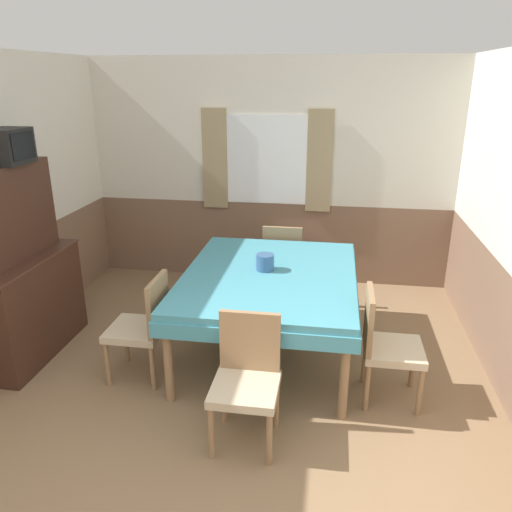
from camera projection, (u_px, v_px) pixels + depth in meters
name	position (u px, v px, depth m)	size (l,w,h in m)	color
wall_back	(270.00, 173.00, 5.84)	(4.62, 0.09, 2.60)	silver
dining_table	(269.00, 284.00, 4.35)	(1.50, 1.89, 0.77)	teal
chair_left_near	(144.00, 324.00, 4.05)	(0.44, 0.44, 0.89)	#93704C
chair_head_window	(283.00, 259.00, 5.49)	(0.44, 0.44, 0.89)	#93704C
chair_right_near	(385.00, 342.00, 3.76)	(0.44, 0.44, 0.89)	#93704C
chair_head_near	(247.00, 376.00, 3.35)	(0.44, 0.44, 0.89)	#93704C
sideboard	(22.00, 280.00, 4.32)	(0.46, 1.19, 1.70)	#3D2319
tv	(7.00, 146.00, 4.04)	(0.29, 0.37, 0.28)	black
vase	(265.00, 262.00, 4.36)	(0.16, 0.16, 0.14)	#335684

